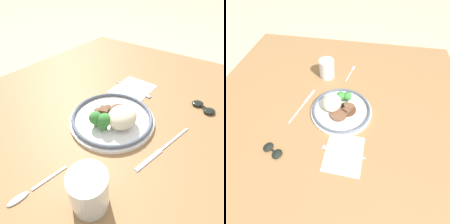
% 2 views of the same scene
% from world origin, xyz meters
% --- Properties ---
extents(ground_plane, '(8.00, 8.00, 0.00)m').
position_xyz_m(ground_plane, '(0.00, 0.00, 0.00)').
color(ground_plane, tan).
extents(dining_table, '(1.33, 1.26, 0.03)m').
position_xyz_m(dining_table, '(0.00, 0.00, 0.02)').
color(dining_table, olive).
rests_on(dining_table, ground).
extents(napkin, '(0.17, 0.15, 0.00)m').
position_xyz_m(napkin, '(-0.18, -0.08, 0.03)').
color(napkin, silver).
rests_on(napkin, dining_table).
extents(plate, '(0.28, 0.28, 0.07)m').
position_xyz_m(plate, '(0.03, -0.03, 0.05)').
color(plate, white).
rests_on(plate, dining_table).
extents(juice_glass, '(0.08, 0.08, 0.10)m').
position_xyz_m(juice_glass, '(0.27, 0.08, 0.08)').
color(juice_glass, orange).
rests_on(juice_glass, dining_table).
extents(fork, '(0.03, 0.17, 0.00)m').
position_xyz_m(fork, '(-0.17, -0.06, 0.04)').
color(fork, '#ADADB2').
rests_on(fork, napkin).
extents(knife, '(0.23, 0.07, 0.00)m').
position_xyz_m(knife, '(0.04, 0.15, 0.04)').
color(knife, '#ADADB2').
rests_on(knife, dining_table).
extents(spoon, '(0.14, 0.04, 0.01)m').
position_xyz_m(spoon, '(0.34, -0.05, 0.04)').
color(spoon, '#ADADB2').
rests_on(spoon, dining_table).
extents(sunglasses, '(0.08, 0.10, 0.01)m').
position_xyz_m(sunglasses, '(-0.22, 0.19, 0.04)').
color(sunglasses, black).
rests_on(sunglasses, dining_table).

